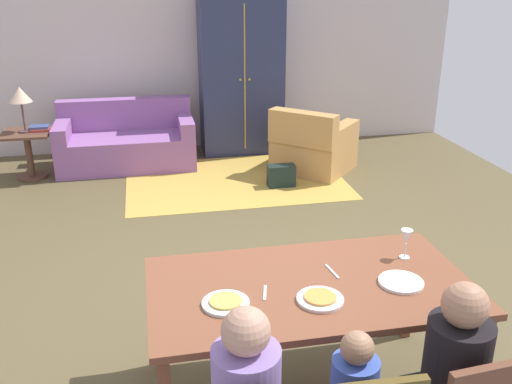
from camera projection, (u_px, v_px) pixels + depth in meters
The scene contains 20 objects.
ground_plane at pixel (233, 245), 5.28m from camera, with size 7.47×6.49×0.02m, color brown.
back_wall at pixel (193, 50), 7.79m from camera, with size 7.47×0.10×2.70m, color silver.
dining_table at pixel (310, 294), 3.17m from camera, with size 1.79×0.98×0.76m.
plate_near_man at pixel (226, 303), 2.94m from camera, with size 0.25×0.25×0.02m, color silver.
pizza_near_man at pixel (226, 301), 2.93m from camera, with size 0.17×0.17×0.01m, color gold.
plate_near_child at pixel (320, 299), 2.98m from camera, with size 0.25×0.25×0.02m, color silver.
pizza_near_child at pixel (320, 297), 2.97m from camera, with size 0.17×0.17×0.01m, color gold.
plate_near_woman at pixel (401, 282), 3.14m from camera, with size 0.25×0.25×0.02m, color white.
wine_glass at pixel (406, 238), 3.38m from camera, with size 0.07×0.07×0.19m.
fork at pixel (265, 293), 3.05m from camera, with size 0.02×0.15×0.01m, color silver.
knife at pixel (332, 271), 3.26m from camera, with size 0.01×0.17×0.01m, color silver.
area_rug at pixel (235, 180), 6.88m from camera, with size 2.60×1.80×0.01m, color #B99640.
couch at pixel (127, 143), 7.31m from camera, with size 1.71×0.86×0.82m.
armchair at pixel (312, 147), 7.09m from camera, with size 1.21×1.21×0.82m.
armoire at pixel (241, 76), 7.65m from camera, with size 1.10×0.59×2.10m.
side_table at pixel (28, 148), 6.84m from camera, with size 0.56×0.56×0.58m.
table_lamp at pixel (20, 96), 6.61m from camera, with size 0.26×0.26×0.54m.
book_lower at pixel (41, 130), 6.80m from camera, with size 0.22×0.16×0.03m, color maroon.
book_upper at pixel (39, 127), 6.81m from camera, with size 0.22×0.16×0.03m, color #35477B.
handbag at pixel (281, 176), 6.65m from camera, with size 0.32×0.16×0.26m, color black.
Camera 1 is at (-0.73, -4.04, 2.38)m, focal length 39.72 mm.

